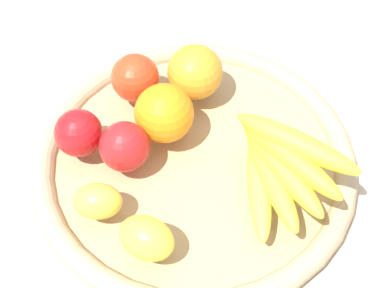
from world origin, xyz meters
name	(u,v)px	position (x,y,z in m)	size (l,w,h in m)	color
ground_plane	(192,167)	(0.00, 0.00, 0.00)	(2.40, 2.40, 0.00)	#BEB196
basket	(192,161)	(0.00, 0.00, 0.02)	(0.46, 0.46, 0.03)	tan
banana_bunch	(277,166)	(0.05, 0.11, 0.08)	(0.17, 0.16, 0.09)	yellow
apple_0	(122,147)	(0.02, -0.09, 0.07)	(0.07, 0.07, 0.07)	red
orange_0	(193,72)	(-0.12, 0.00, 0.08)	(0.08, 0.08, 0.08)	orange
lemon_0	(144,238)	(0.15, -0.06, 0.06)	(0.07, 0.05, 0.05)	yellow
apple_2	(133,78)	(-0.11, -0.09, 0.07)	(0.07, 0.07, 0.07)	red
orange_1	(162,113)	(-0.04, -0.04, 0.08)	(0.08, 0.08, 0.08)	orange
apple_1	(76,133)	(-0.01, -0.16, 0.07)	(0.07, 0.07, 0.07)	red
lemon_1	(95,201)	(0.09, -0.12, 0.06)	(0.06, 0.05, 0.05)	yellow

